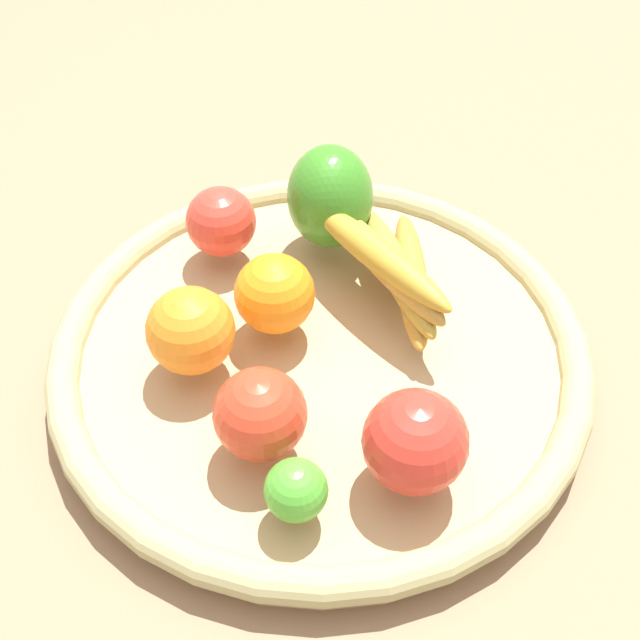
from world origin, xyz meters
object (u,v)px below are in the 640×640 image
at_px(bell_pepper, 330,197).
at_px(lime_0, 296,490).
at_px(banana_bunch, 393,266).
at_px(apple_1, 415,442).
at_px(orange_0, 191,331).
at_px(apple_0, 260,414).
at_px(orange_1, 275,294).
at_px(apple_2, 221,222).

bearing_deg(bell_pepper, lime_0, 170.25).
xyz_separation_m(banana_bunch, apple_1, (0.04, -0.19, 0.01)).
height_order(orange_0, apple_0, orange_0).
relative_size(apple_0, orange_1, 1.02).
bearing_deg(lime_0, apple_2, 115.76).
distance_m(bell_pepper, orange_1, 0.12).
height_order(orange_1, apple_1, apple_1).
relative_size(orange_0, apple_0, 1.03).
distance_m(orange_0, apple_0, 0.10).
xyz_separation_m(apple_0, apple_1, (0.11, -0.01, 0.00)).
relative_size(apple_2, bell_pepper, 0.66).
relative_size(lime_0, bell_pepper, 0.46).
distance_m(apple_2, orange_1, 0.11).
bearing_deg(apple_0, apple_2, 112.85).
bearing_deg(apple_0, orange_1, 98.23).
distance_m(apple_2, lime_0, 0.29).
bearing_deg(apple_2, orange_1, -50.38).
bearing_deg(apple_1, apple_0, 177.29).
distance_m(apple_2, orange_0, 0.14).
relative_size(apple_2, apple_0, 0.93).
bearing_deg(orange_1, apple_0, -81.77).
bearing_deg(apple_2, banana_bunch, -10.81).
height_order(bell_pepper, apple_1, bell_pepper).
relative_size(banana_bunch, lime_0, 3.88).
relative_size(bell_pepper, orange_1, 1.45).
height_order(apple_2, lime_0, apple_2).
bearing_deg(bell_pepper, apple_2, 93.81).
bearing_deg(orange_0, lime_0, -47.14).
xyz_separation_m(orange_0, apple_0, (0.07, -0.07, -0.00)).
relative_size(lime_0, apple_1, 0.59).
bearing_deg(orange_0, bell_pepper, 64.88).
xyz_separation_m(apple_2, lime_0, (0.13, -0.26, -0.01)).
bearing_deg(orange_0, orange_1, 44.71).
bearing_deg(apple_1, apple_2, 133.20).
distance_m(banana_bunch, orange_0, 0.19).
height_order(apple_2, apple_0, apple_0).
xyz_separation_m(banana_bunch, bell_pepper, (-0.07, 0.07, 0.02)).
bearing_deg(bell_pepper, apple_1, -172.39).
bearing_deg(lime_0, apple_1, 30.29).
bearing_deg(bell_pepper, orange_1, 152.32).
bearing_deg(orange_0, apple_2, 95.88).
bearing_deg(orange_1, lime_0, -72.52).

